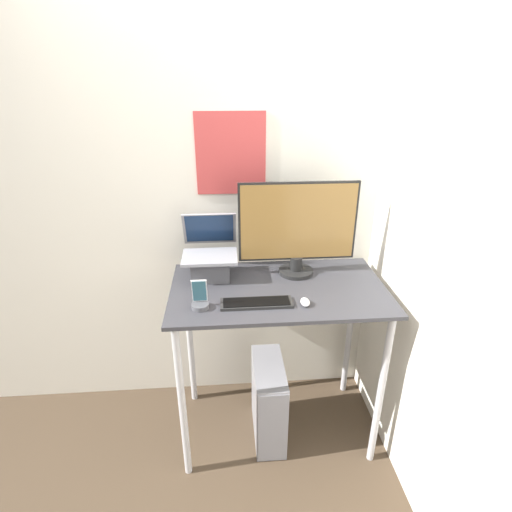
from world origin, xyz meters
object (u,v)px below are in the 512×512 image
at_px(laptop, 210,260).
at_px(mouse, 305,302).
at_px(computer_tower, 269,401).
at_px(monitor, 298,230).
at_px(cell_phone, 200,301).
at_px(keyboard, 256,303).

xyz_separation_m(laptop, mouse, (0.45, -0.33, -0.08)).
bearing_deg(computer_tower, monitor, 51.51).
bearing_deg(monitor, cell_phone, -147.37).
bearing_deg(computer_tower, keyboard, -125.66).
distance_m(monitor, cell_phone, 0.64).
bearing_deg(keyboard, laptop, 125.33).
xyz_separation_m(laptop, computer_tower, (0.30, -0.20, -0.81)).
bearing_deg(cell_phone, keyboard, 1.73).
xyz_separation_m(mouse, cell_phone, (-0.49, 0.01, 0.02)).
bearing_deg(cell_phone, computer_tower, 19.07).
bearing_deg(mouse, laptop, 143.32).
distance_m(keyboard, mouse, 0.23).
relative_size(laptop, cell_phone, 2.22).
relative_size(laptop, computer_tower, 0.67).
height_order(keyboard, mouse, mouse).
xyz_separation_m(laptop, keyboard, (0.22, -0.31, -0.09)).
height_order(mouse, cell_phone, cell_phone).
bearing_deg(laptop, monitor, 0.41).
bearing_deg(monitor, laptop, -179.59).
bearing_deg(cell_phone, laptop, 82.59).
bearing_deg(mouse, keyboard, 174.34).
relative_size(keyboard, computer_tower, 0.70).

